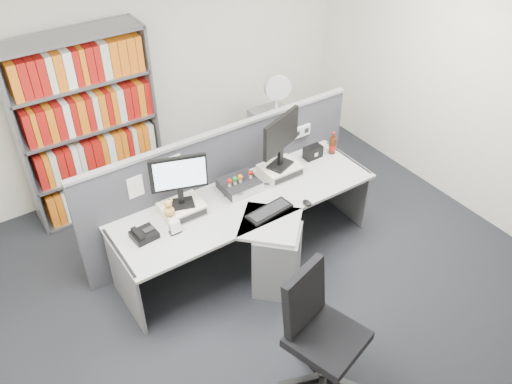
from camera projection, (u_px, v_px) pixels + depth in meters
ground at (295, 306)px, 4.98m from camera, size 5.50×5.50×0.00m
room_shell at (306, 142)px, 3.89m from camera, size 5.04×5.54×2.72m
partition at (223, 183)px, 5.41m from camera, size 3.00×0.08×1.27m
desk at (259, 234)px, 5.10m from camera, size 2.60×1.20×0.72m
monitor_riser_left at (182, 209)px, 4.89m from camera, size 0.38×0.31×0.10m
monitor_riser_right at (280, 170)px, 5.38m from camera, size 0.38×0.31×0.10m
monitor_left at (179, 177)px, 4.68m from camera, size 0.49×0.22×0.51m
monitor_right at (281, 137)px, 5.15m from camera, size 0.53×0.25×0.56m
desktop_pc at (240, 185)px, 5.19m from camera, size 0.35×0.32×0.09m
figurines at (239, 178)px, 5.11m from camera, size 0.29×0.05×0.09m
keyboard at (269, 211)px, 4.92m from camera, size 0.47×0.22×0.03m
mouse at (307, 203)px, 5.01m from camera, size 0.07×0.11×0.04m
desk_phone at (144, 234)px, 4.64m from camera, size 0.22×0.20×0.09m
desk_calendar at (175, 228)px, 4.68m from camera, size 0.10×0.08×0.12m
plush_toy at (169, 209)px, 4.70m from camera, size 0.10×0.10×0.17m
speaker at (313, 152)px, 5.61m from camera, size 0.20×0.11×0.13m
cola_bottle at (332, 145)px, 5.66m from camera, size 0.08×0.08×0.25m
shelving_unit at (88, 130)px, 5.59m from camera, size 1.41×0.40×2.00m
filing_cabinet at (276, 140)px, 6.61m from camera, size 0.45×0.61×0.70m
desk_fan at (277, 90)px, 6.20m from camera, size 0.30×0.19×0.51m
office_chair at (318, 329)px, 4.07m from camera, size 0.72×0.69×1.08m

